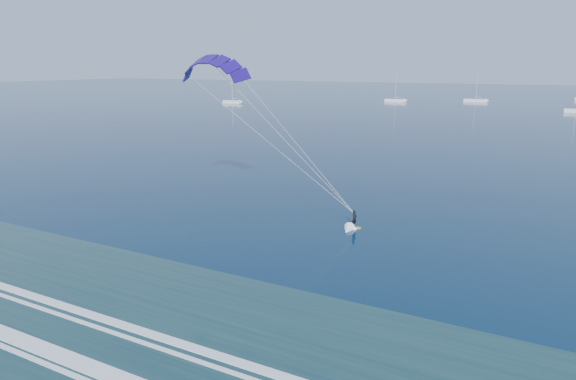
% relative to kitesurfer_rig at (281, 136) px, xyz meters
% --- Properties ---
extents(kitesurfer_rig, '(18.44, 7.22, 17.21)m').
position_rel_kitesurfer_rig_xyz_m(kitesurfer_rig, '(0.00, 0.00, 0.00)').
color(kitesurfer_rig, gold).
rests_on(kitesurfer_rig, ground).
extents(sailboat_0, '(8.19, 2.40, 11.21)m').
position_rel_kitesurfer_rig_xyz_m(sailboat_0, '(-97.82, 133.83, -8.08)').
color(sailboat_0, white).
rests_on(sailboat_0, ground).
extents(sailboat_1, '(8.97, 2.40, 12.28)m').
position_rel_kitesurfer_rig_xyz_m(sailboat_1, '(-41.78, 173.82, -8.07)').
color(sailboat_1, white).
rests_on(sailboat_1, ground).
extents(sailboat_2, '(9.43, 2.40, 12.61)m').
position_rel_kitesurfer_rig_xyz_m(sailboat_2, '(-11.85, 190.26, -8.07)').
color(sailboat_2, white).
rests_on(sailboat_2, ground).
extents(sailboat_3, '(6.96, 2.40, 9.90)m').
position_rel_kitesurfer_rig_xyz_m(sailboat_3, '(25.57, 152.91, -8.08)').
color(sailboat_3, white).
rests_on(sailboat_3, ground).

